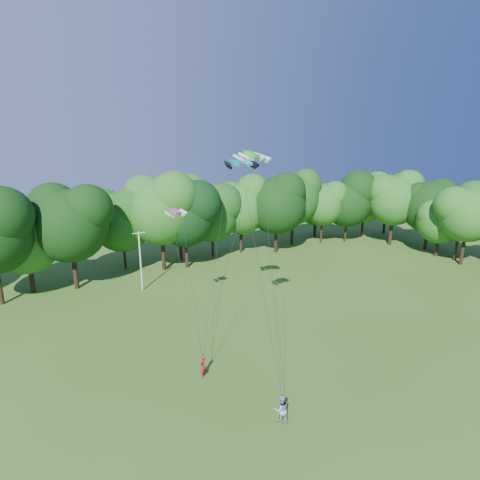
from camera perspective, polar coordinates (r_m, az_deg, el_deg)
ground at (r=24.02m, az=12.58°, el=-30.42°), size 160.00×160.00×0.00m
utility_pole at (r=44.92m, az=-14.93°, el=-3.03°), size 1.43×0.18×7.16m
kite_flyer_left at (r=29.31m, az=-5.68°, el=-18.59°), size 0.76×0.73×1.75m
kite_flyer_right at (r=25.42m, az=6.32°, el=-24.24°), size 1.10×0.95×1.93m
kite_teal at (r=31.23m, az=0.13°, el=11.99°), size 2.91×1.75×0.50m
kite_green at (r=25.13m, az=1.81°, el=12.97°), size 2.66×1.59×0.46m
kite_pink at (r=32.75m, az=-9.78°, el=4.37°), size 2.01×1.32×0.38m
tree_back_center at (r=51.24m, az=-8.38°, el=4.22°), size 8.65×8.65×12.58m
tree_back_east at (r=70.21m, az=11.55°, el=5.87°), size 7.37×7.37×10.72m
tree_flank_east at (r=62.87m, az=30.70°, el=3.75°), size 8.09×8.09×11.76m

